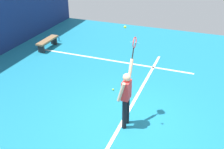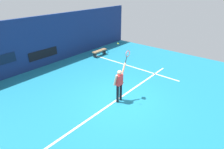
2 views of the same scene
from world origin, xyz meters
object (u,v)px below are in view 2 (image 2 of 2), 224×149
at_px(court_bench, 100,52).
at_px(water_bottle, 108,51).
at_px(tennis_racket, 128,54).
at_px(tennis_ball, 118,44).
at_px(tennis_player, 119,83).
at_px(spare_ball, 123,82).

bearing_deg(court_bench, water_bottle, 0.00).
xyz_separation_m(tennis_racket, tennis_ball, (-0.66, 0.06, 0.66)).
bearing_deg(tennis_ball, tennis_player, -36.43).
height_order(tennis_ball, court_bench, tennis_ball).
xyz_separation_m(tennis_racket, water_bottle, (4.67, 5.34, -2.20)).
height_order(court_bench, water_bottle, court_bench).
bearing_deg(spare_ball, court_bench, 59.48).
bearing_deg(tennis_racket, tennis_player, 179.59).
bearing_deg(water_bottle, tennis_ball, -135.28).
bearing_deg(tennis_racket, tennis_ball, 175.05).
distance_m(water_bottle, spare_ball, 5.58).
bearing_deg(court_bench, tennis_racket, -124.37).
bearing_deg(tennis_player, tennis_ball, 143.57).
bearing_deg(court_bench, spare_ball, -120.52).
relative_size(tennis_ball, court_bench, 0.05).
relative_size(tennis_player, tennis_racket, 3.15).
height_order(tennis_racket, tennis_ball, tennis_ball).
xyz_separation_m(water_bottle, spare_ball, (-3.55, -4.31, -0.09)).
bearing_deg(water_bottle, court_bench, 180.00).
relative_size(tennis_player, water_bottle, 8.16).
height_order(tennis_player, water_bottle, tennis_player).
xyz_separation_m(tennis_ball, spare_ball, (1.78, 0.97, -2.94)).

